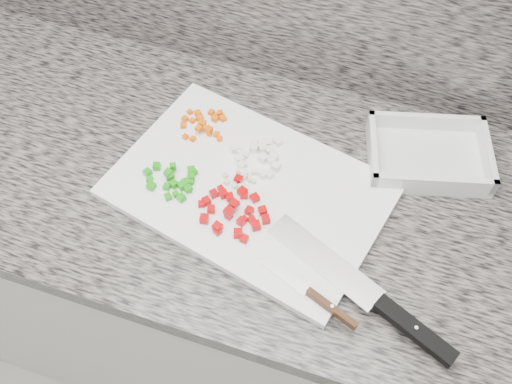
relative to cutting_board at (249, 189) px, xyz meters
The scene contains 11 objects.
cabinet 0.48m from the cutting_board, 154.40° to the left, with size 3.92×0.62×0.86m, color silver.
countertop 0.07m from the cutting_board, 154.40° to the left, with size 3.96×0.64×0.04m, color #67625B.
cutting_board is the anchor object (origin of this frame).
carrot_pile 0.18m from the cutting_board, 140.22° to the left, with size 0.10×0.09×0.02m.
onion_pile 0.07m from the cutting_board, 93.87° to the left, with size 0.11×0.11×0.02m.
green_pepper_pile 0.14m from the cutting_board, 165.58° to the right, with size 0.10×0.09×0.02m.
red_pepper_pile 0.06m from the cutting_board, 97.29° to the right, with size 0.14×0.13×0.02m.
garlic_pile 0.03m from the cutting_board, 160.79° to the left, with size 0.07×0.05×0.01m.
chef_knife 0.32m from the cutting_board, 29.03° to the right, with size 0.35×0.19×0.02m.
paring_knife 0.26m from the cutting_board, 44.69° to the right, with size 0.19×0.09×0.02m.
tray 0.36m from the cutting_board, 30.52° to the left, with size 0.26×0.22×0.05m.
Camera 1 is at (0.26, 0.84, 1.79)m, focal length 40.00 mm.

